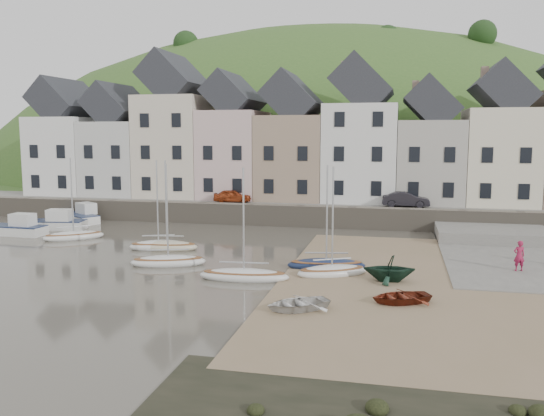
% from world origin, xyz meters
% --- Properties ---
extents(ground, '(160.00, 160.00, 0.00)m').
position_xyz_m(ground, '(0.00, 0.00, 0.00)').
color(ground, '#4C483B').
rests_on(ground, ground).
extents(quay_land, '(90.00, 30.00, 1.50)m').
position_xyz_m(quay_land, '(0.00, 32.00, 0.75)').
color(quay_land, '#395E25').
rests_on(quay_land, ground).
extents(quay_street, '(70.00, 7.00, 0.10)m').
position_xyz_m(quay_street, '(0.00, 20.50, 1.55)').
color(quay_street, slate).
rests_on(quay_street, quay_land).
extents(seawall, '(70.00, 1.20, 1.80)m').
position_xyz_m(seawall, '(0.00, 17.00, 0.90)').
color(seawall, slate).
rests_on(seawall, ground).
extents(beach, '(18.00, 26.00, 0.06)m').
position_xyz_m(beach, '(11.00, 0.00, 0.03)').
color(beach, '#7E6B4C').
rests_on(beach, ground).
extents(slipway, '(8.00, 18.00, 0.12)m').
position_xyz_m(slipway, '(15.00, 8.00, 0.06)').
color(slipway, slate).
rests_on(slipway, ground).
extents(hillside, '(134.40, 84.00, 84.00)m').
position_xyz_m(hillside, '(-5.00, 60.00, -17.99)').
color(hillside, '#395E25').
rests_on(hillside, ground).
extents(townhouse_terrace, '(61.05, 8.00, 13.93)m').
position_xyz_m(townhouse_terrace, '(1.76, 24.00, 7.32)').
color(townhouse_terrace, silver).
rests_on(townhouse_terrace, quay_land).
extents(sailboat_0, '(4.39, 3.94, 6.32)m').
position_xyz_m(sailboat_0, '(-15.61, 7.43, 0.26)').
color(sailboat_0, silver).
rests_on(sailboat_0, ground).
extents(sailboat_1, '(4.25, 2.92, 6.32)m').
position_xyz_m(sailboat_1, '(-7.88, 5.45, 0.27)').
color(sailboat_1, silver).
rests_on(sailboat_1, ground).
extents(sailboat_2, '(4.40, 2.06, 6.32)m').
position_xyz_m(sailboat_2, '(-7.22, 5.37, 0.26)').
color(sailboat_2, beige).
rests_on(sailboat_2, ground).
extents(sailboat_3, '(4.75, 2.91, 6.32)m').
position_xyz_m(sailboat_3, '(-5.30, 1.05, 0.26)').
color(sailboat_3, silver).
rests_on(sailboat_3, ground).
extents(sailboat_4, '(5.06, 1.92, 6.32)m').
position_xyz_m(sailboat_4, '(0.07, -1.25, 0.26)').
color(sailboat_4, silver).
rests_on(sailboat_4, ground).
extents(sailboat_5, '(4.78, 2.30, 6.32)m').
position_xyz_m(sailboat_5, '(4.12, 2.26, 0.26)').
color(sailboat_5, '#162345').
rests_on(sailboat_5, ground).
extents(sailboat_6, '(4.31, 3.21, 6.32)m').
position_xyz_m(sailboat_6, '(4.64, 0.67, 0.27)').
color(sailboat_6, silver).
rests_on(sailboat_6, ground).
extents(motorboat_0, '(5.64, 2.59, 1.70)m').
position_xyz_m(motorboat_0, '(-19.64, 11.06, 0.58)').
color(motorboat_0, silver).
rests_on(motorboat_0, ground).
extents(motorboat_1, '(5.04, 1.93, 1.70)m').
position_xyz_m(motorboat_1, '(-20.95, 8.07, 0.58)').
color(motorboat_1, silver).
rests_on(motorboat_1, ground).
extents(motorboat_2, '(5.35, 4.26, 1.70)m').
position_xyz_m(motorboat_2, '(-19.76, 15.09, 0.58)').
color(motorboat_2, silver).
rests_on(motorboat_2, ground).
extents(rowboat_white, '(3.60, 3.39, 0.61)m').
position_xyz_m(rowboat_white, '(3.88, -6.04, 0.36)').
color(rowboat_white, silver).
rests_on(rowboat_white, beach).
extents(rowboat_green, '(2.93, 2.61, 1.42)m').
position_xyz_m(rowboat_green, '(7.77, -0.07, 0.77)').
color(rowboat_green, '#163224').
rests_on(rowboat_green, beach).
extents(rowboat_red, '(3.44, 3.06, 0.59)m').
position_xyz_m(rowboat_red, '(8.38, -3.92, 0.35)').
color(rowboat_red, maroon).
rests_on(rowboat_red, beach).
extents(person_red, '(0.72, 0.56, 1.75)m').
position_xyz_m(person_red, '(14.94, 3.66, 1.00)').
color(person_red, '#9A1C41').
rests_on(person_red, slipway).
extents(car_left, '(3.64, 2.00, 1.17)m').
position_xyz_m(car_left, '(-6.77, 19.50, 2.19)').
color(car_left, '#973615').
rests_on(car_left, quay_street).
extents(car_right, '(4.01, 1.43, 1.32)m').
position_xyz_m(car_right, '(8.75, 19.50, 2.26)').
color(car_right, black).
rests_on(car_right, quay_street).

